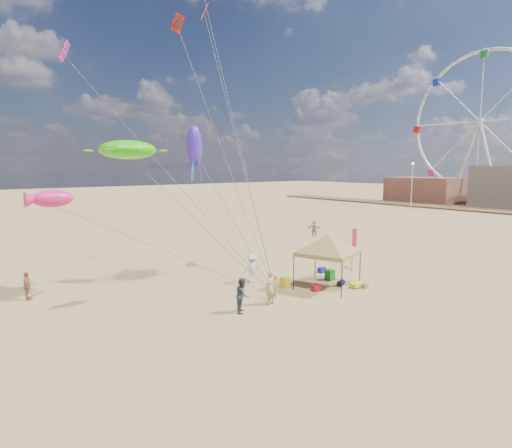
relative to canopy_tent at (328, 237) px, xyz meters
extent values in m
plane|color=tan|center=(-3.43, -0.16, -3.22)|extent=(280.00, 280.00, 0.00)
cylinder|color=black|center=(-1.97, 0.97, -2.19)|extent=(0.06, 0.06, 2.07)
cylinder|color=black|center=(0.97, 1.97, -2.19)|extent=(0.06, 0.06, 2.07)
cylinder|color=black|center=(-0.97, -1.97, -2.19)|extent=(0.06, 0.06, 2.07)
cylinder|color=black|center=(1.97, -0.97, -2.19)|extent=(0.06, 0.06, 2.07)
cube|color=olive|center=(0.00, 0.00, -1.03)|extent=(4.05, 4.05, 0.25)
pyramid|color=olive|center=(0.00, 0.00, 0.13)|extent=(5.95, 5.95, 1.03)
cylinder|color=black|center=(4.44, 1.64, -1.64)|extent=(0.04, 0.04, 3.16)
cube|color=red|center=(4.67, 1.64, -0.92)|extent=(0.46, 0.04, 1.58)
cube|color=red|center=(-1.12, -0.11, -3.03)|extent=(0.54, 0.38, 0.38)
cube|color=#121993|center=(2.48, 2.73, -3.03)|extent=(0.54, 0.38, 0.38)
cylinder|color=#0E0F3F|center=(0.96, -0.30, -3.04)|extent=(0.69, 0.54, 0.36)
cylinder|color=orange|center=(-1.51, 3.38, -3.04)|extent=(0.54, 0.69, 0.36)
cube|color=#178224|center=(1.45, 1.07, -2.87)|extent=(0.50, 0.50, 0.70)
cube|color=yellow|center=(-2.16, 1.52, -2.87)|extent=(0.50, 0.50, 0.70)
cube|color=slate|center=(1.70, -1.58, -3.08)|extent=(0.34, 0.30, 0.28)
cube|color=#D6E519|center=(1.40, -1.22, -3.02)|extent=(0.90, 0.50, 0.24)
imported|color=tan|center=(-4.94, -0.30, -2.26)|extent=(0.81, 0.66, 1.92)
imported|color=#36404A|center=(-6.85, -0.34, -2.30)|extent=(1.11, 1.13, 1.83)
imported|color=silver|center=(-3.09, 3.75, -2.26)|extent=(1.35, 0.94, 1.92)
imported|color=#B16444|center=(-15.21, 8.84, -2.40)|extent=(0.73, 1.05, 1.65)
imported|color=tan|center=(13.52, 14.05, -2.36)|extent=(1.43, 1.53, 1.72)
cube|color=brown|center=(54.57, 9.84, -3.07)|extent=(6.00, 100.00, 0.30)
cube|color=#8C5947|center=(63.57, 29.84, -0.62)|extent=(10.00, 14.00, 5.20)
cylinder|color=silver|center=(51.57, 25.84, 0.78)|extent=(0.16, 0.16, 8.00)
sphere|color=#FFF2CC|center=(51.57, 25.84, 4.78)|extent=(0.50, 0.50, 0.50)
torus|color=silver|center=(68.57, 22.04, 13.16)|extent=(0.67, 27.65, 27.65)
cylinder|color=silver|center=(68.57, 22.04, 13.16)|extent=(1.16, 1.16, 1.16)
cube|color=red|center=(68.57, 35.53, 12.38)|extent=(1.16, 1.16, 1.35)
cube|color=#142DA5|center=(68.57, 31.58, 21.92)|extent=(1.16, 1.16, 1.35)
cube|color=#198C26|center=(68.57, 22.04, 25.87)|extent=(1.16, 1.16, 1.35)
cube|color=#26A5D8|center=(68.57, 22.04, -1.10)|extent=(1.16, 1.16, 1.35)
cube|color=#F2268C|center=(68.57, 31.58, 2.85)|extent=(1.16, 1.16, 1.35)
ellipsoid|color=#2ED20A|center=(-9.84, 6.75, 5.26)|extent=(3.82, 3.31, 1.11)
ellipsoid|color=#EB1D70|center=(-14.65, 4.00, 2.81)|extent=(1.94, 1.18, 0.81)
ellipsoid|color=#4528BC|center=(-5.36, 6.81, 5.58)|extent=(1.19, 1.19, 2.63)
cube|color=red|center=(-1.07, 12.22, 16.19)|extent=(0.99, 1.29, 1.08)
cube|color=#EB27B2|center=(-11.68, 11.71, 11.45)|extent=(0.98, 1.33, 1.12)
cube|color=#AD0C02|center=(-5.01, 9.32, 13.82)|extent=(1.22, 1.05, 1.04)
camera|label=1|loc=(-19.42, -17.29, 4.31)|focal=29.57mm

